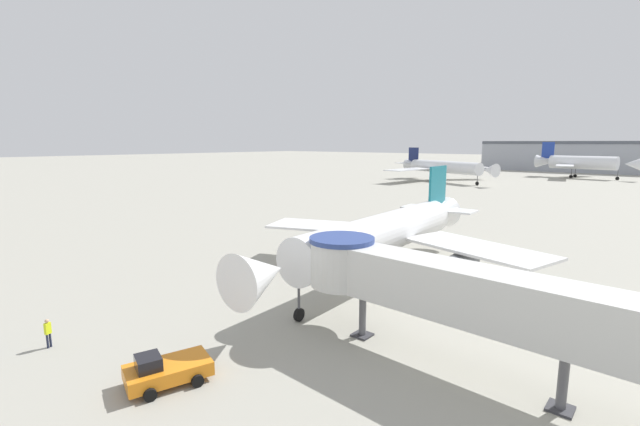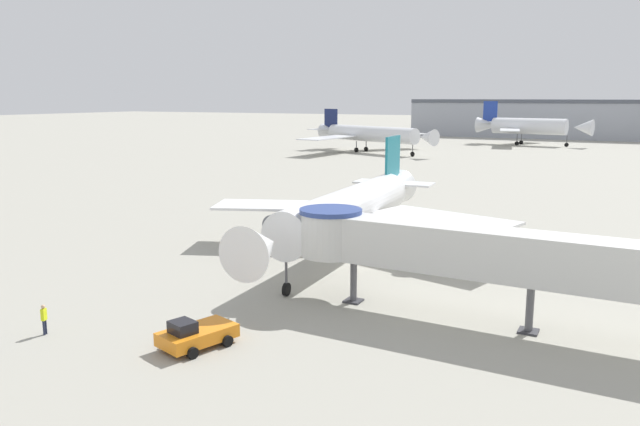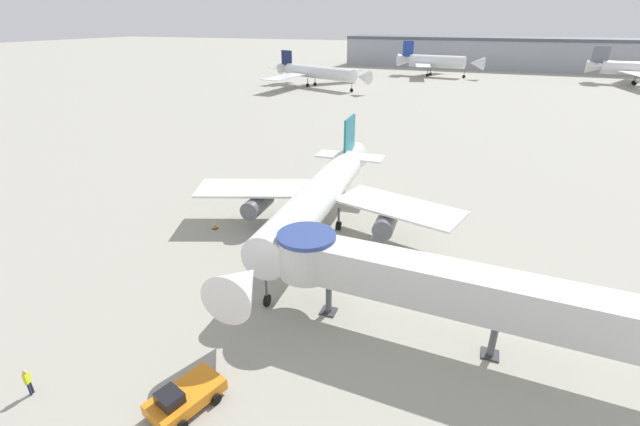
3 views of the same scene
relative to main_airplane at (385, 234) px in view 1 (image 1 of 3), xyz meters
The scene contains 9 objects.
ground_plane 4.71m from the main_airplane, 57.19° to the right, with size 800.00×800.00×0.00m, color #9E9B8E.
main_airplane is the anchor object (origin of this frame).
jet_bridge 15.95m from the main_airplane, 43.66° to the right, with size 23.39×4.16×6.03m.
pushback_tug_orange 21.70m from the main_airplane, 88.34° to the right, with size 3.29×4.49×1.65m.
traffic_cone_port_wing 11.17m from the main_airplane, 167.99° to the right, with size 0.49×0.49×0.80m.
traffic_cone_apron_front 22.45m from the main_airplane, 91.87° to the right, with size 0.38×0.38×0.63m.
ground_crew_marshaller 25.37m from the main_airplane, 108.74° to the right, with size 0.29×0.38×1.75m.
background_jet_navy_tail 100.02m from the main_airplane, 111.57° to the left, with size 36.30×37.71×10.20m.
background_jet_blue_tail 134.49m from the main_airplane, 92.77° to the left, with size 31.63×30.20×12.02m.
Camera 1 is at (17.82, -29.47, 11.90)m, focal length 24.00 mm.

